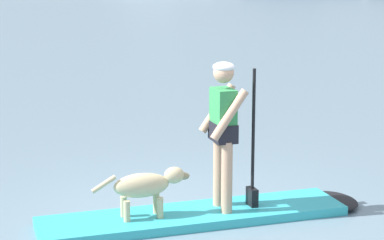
% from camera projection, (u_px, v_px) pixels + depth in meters
% --- Properties ---
extents(ground_plane, '(400.00, 400.00, 0.00)m').
position_uv_depth(ground_plane, '(193.00, 220.00, 7.87)').
color(ground_plane, slate).
extents(paddleboard, '(3.68, 1.74, 0.10)m').
position_uv_depth(paddleboard, '(213.00, 214.00, 7.92)').
color(paddleboard, '#33B2BF').
rests_on(paddleboard, ground_plane).
extents(person_paddler, '(0.67, 0.57, 1.62)m').
position_uv_depth(person_paddler, '(224.00, 126.00, 7.75)').
color(person_paddler, tan).
rests_on(person_paddler, paddleboard).
extents(dog, '(1.03, 0.40, 0.52)m').
position_uv_depth(dog, '(146.00, 186.00, 7.62)').
color(dog, '#CCB78C').
rests_on(dog, paddleboard).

